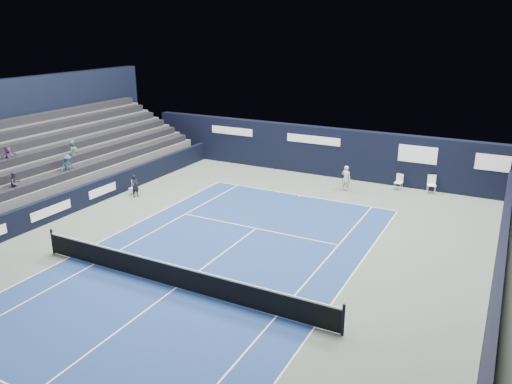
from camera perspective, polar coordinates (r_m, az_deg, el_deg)
ground at (r=20.48m, az=-5.75°, el=-8.40°), size 48.00×48.00×0.00m
court_surface at (r=19.05m, az=-9.09°, el=-10.75°), size 10.97×23.77×0.01m
enclosure_wall_right at (r=20.90m, az=26.11°, el=-7.03°), size 0.30×22.00×1.80m
folding_chair_back_a at (r=30.53m, az=16.03°, el=1.24°), size 0.47×0.46×0.95m
folding_chair_back_b at (r=30.47m, az=19.43°, el=0.99°), size 0.57×0.56×1.07m
line_judge_chair at (r=29.43m, az=-13.84°, el=0.63°), size 0.38×0.37×0.82m
line_judge at (r=28.90m, az=-13.62°, el=0.67°), size 0.42×0.53×1.27m
court_markings at (r=19.05m, az=-9.10°, el=-10.74°), size 11.03×23.83×0.00m
tennis_net at (r=18.81m, az=-9.17°, el=-9.41°), size 12.90×0.10×1.10m
back_sponsor_wall at (r=32.29m, az=8.37°, el=4.57°), size 26.00×0.63×3.10m
side_barrier_left at (r=28.80m, az=-17.40°, el=0.20°), size 0.33×22.00×1.20m
spectator_stand at (r=31.78m, az=-21.24°, el=4.01°), size 6.00×18.00×6.40m
tennis_player at (r=29.55m, az=10.25°, el=1.56°), size 0.61×0.85×1.52m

